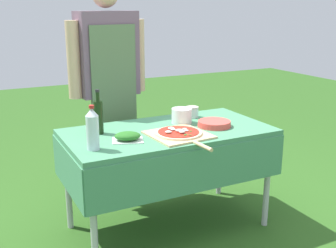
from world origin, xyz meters
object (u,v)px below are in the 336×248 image
at_px(oil_bottle, 99,116).
at_px(water_bottle, 92,129).
at_px(herb_container, 128,137).
at_px(mixing_tub, 182,116).
at_px(prep_table, 168,141).
at_px(pizza_on_peel, 179,134).
at_px(sauce_jar, 192,113).
at_px(person_cook, 108,75).
at_px(plate_stack, 214,124).

relative_size(oil_bottle, water_bottle, 1.10).
bearing_deg(herb_container, oil_bottle, 115.32).
distance_m(water_bottle, mixing_tub, 0.79).
distance_m(prep_table, pizza_on_peel, 0.19).
xyz_separation_m(pizza_on_peel, sauce_jar, (0.31, 0.37, 0.02)).
distance_m(oil_bottle, herb_container, 0.27).
bearing_deg(water_bottle, prep_table, 16.19).
distance_m(herb_container, sauce_jar, 0.72).
distance_m(pizza_on_peel, oil_bottle, 0.54).
xyz_separation_m(oil_bottle, water_bottle, (-0.13, -0.29, 0.01)).
height_order(person_cook, mixing_tub, person_cook).
xyz_separation_m(oil_bottle, sauce_jar, (0.75, 0.09, -0.08)).
bearing_deg(person_cook, oil_bottle, 58.52).
distance_m(person_cook, mixing_tub, 0.71).
bearing_deg(person_cook, mixing_tub, 114.56).
relative_size(water_bottle, plate_stack, 1.15).
xyz_separation_m(water_bottle, plate_stack, (0.90, 0.09, -0.11)).
bearing_deg(herb_container, prep_table, 17.38).
height_order(water_bottle, mixing_tub, water_bottle).
height_order(water_bottle, plate_stack, water_bottle).
bearing_deg(mixing_tub, water_bottle, -159.79).
xyz_separation_m(mixing_tub, plate_stack, (0.16, -0.18, -0.03)).
height_order(person_cook, oil_bottle, person_cook).
bearing_deg(water_bottle, plate_stack, 5.94).
distance_m(mixing_tub, sauce_jar, 0.19).
height_order(pizza_on_peel, herb_container, herb_container).
bearing_deg(oil_bottle, water_bottle, -113.90).
bearing_deg(sauce_jar, herb_container, -153.81).
bearing_deg(sauce_jar, oil_bottle, -173.38).
relative_size(water_bottle, mixing_tub, 1.83).
height_order(oil_bottle, herb_container, oil_bottle).
height_order(oil_bottle, plate_stack, oil_bottle).
distance_m(prep_table, oil_bottle, 0.50).
relative_size(pizza_on_peel, oil_bottle, 1.87).
distance_m(person_cook, sauce_jar, 0.72).
bearing_deg(water_bottle, sauce_jar, 23.22).
bearing_deg(water_bottle, oil_bottle, 66.10).
xyz_separation_m(person_cook, oil_bottle, (-0.27, -0.56, -0.17)).
xyz_separation_m(oil_bottle, herb_container, (0.11, -0.23, -0.09)).
bearing_deg(pizza_on_peel, sauce_jar, 45.63).
xyz_separation_m(prep_table, oil_bottle, (-0.44, 0.13, 0.20)).
xyz_separation_m(pizza_on_peel, water_bottle, (-0.57, -0.01, 0.11)).
distance_m(herb_container, mixing_tub, 0.54).
bearing_deg(pizza_on_peel, oil_bottle, 142.93).
bearing_deg(person_cook, plate_stack, 117.68).
height_order(pizza_on_peel, water_bottle, water_bottle).
relative_size(person_cook, mixing_tub, 11.82).
bearing_deg(herb_container, water_bottle, -165.52).
relative_size(herb_container, plate_stack, 0.98).
xyz_separation_m(prep_table, pizza_on_peel, (-0.00, -0.16, 0.10)).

